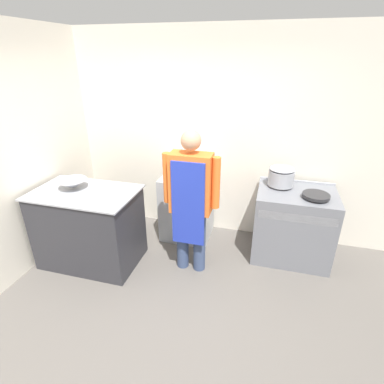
{
  "coord_description": "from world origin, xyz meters",
  "views": [
    {
      "loc": [
        0.89,
        -2.01,
        2.36
      ],
      "look_at": [
        0.07,
        0.99,
        0.92
      ],
      "focal_mm": 28.0,
      "sensor_mm": 36.0,
      "label": 1
    }
  ],
  "objects_px": {
    "stove": "(293,224)",
    "mixing_bowl": "(72,184)",
    "person_cook": "(191,197)",
    "stock_pot": "(281,176)",
    "fridge_unit": "(187,207)",
    "saute_pan": "(316,195)"
  },
  "relations": [
    {
      "from": "stove",
      "to": "mixing_bowl",
      "type": "height_order",
      "value": "mixing_bowl"
    },
    {
      "from": "person_cook",
      "to": "stock_pot",
      "type": "height_order",
      "value": "person_cook"
    },
    {
      "from": "stove",
      "to": "mixing_bowl",
      "type": "distance_m",
      "value": 2.69
    },
    {
      "from": "fridge_unit",
      "to": "stock_pot",
      "type": "bearing_deg",
      "value": 1.23
    },
    {
      "from": "mixing_bowl",
      "to": "stock_pot",
      "type": "relative_size",
      "value": 1.12
    },
    {
      "from": "stove",
      "to": "saute_pan",
      "type": "relative_size",
      "value": 3.06
    },
    {
      "from": "saute_pan",
      "to": "stove",
      "type": "bearing_deg",
      "value": 146.16
    },
    {
      "from": "stove",
      "to": "saute_pan",
      "type": "xyz_separation_m",
      "value": [
        0.18,
        -0.12,
        0.48
      ]
    },
    {
      "from": "stove",
      "to": "person_cook",
      "type": "distance_m",
      "value": 1.38
    },
    {
      "from": "person_cook",
      "to": "mixing_bowl",
      "type": "relative_size",
      "value": 4.89
    },
    {
      "from": "stove",
      "to": "stock_pot",
      "type": "height_order",
      "value": "stock_pot"
    },
    {
      "from": "fridge_unit",
      "to": "saute_pan",
      "type": "xyz_separation_m",
      "value": [
        1.58,
        -0.22,
        0.47
      ]
    },
    {
      "from": "stove",
      "to": "saute_pan",
      "type": "distance_m",
      "value": 0.53
    },
    {
      "from": "fridge_unit",
      "to": "person_cook",
      "type": "relative_size",
      "value": 0.53
    },
    {
      "from": "fridge_unit",
      "to": "saute_pan",
      "type": "relative_size",
      "value": 2.99
    },
    {
      "from": "fridge_unit",
      "to": "person_cook",
      "type": "bearing_deg",
      "value": -70.23
    },
    {
      "from": "mixing_bowl",
      "to": "person_cook",
      "type": "bearing_deg",
      "value": 4.93
    },
    {
      "from": "stove",
      "to": "mixing_bowl",
      "type": "bearing_deg",
      "value": -164.47
    },
    {
      "from": "person_cook",
      "to": "mixing_bowl",
      "type": "distance_m",
      "value": 1.4
    },
    {
      "from": "stock_pot",
      "to": "person_cook",
      "type": "bearing_deg",
      "value": -142.94
    },
    {
      "from": "stock_pot",
      "to": "saute_pan",
      "type": "relative_size",
      "value": 1.03
    },
    {
      "from": "mixing_bowl",
      "to": "saute_pan",
      "type": "height_order",
      "value": "mixing_bowl"
    }
  ]
}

